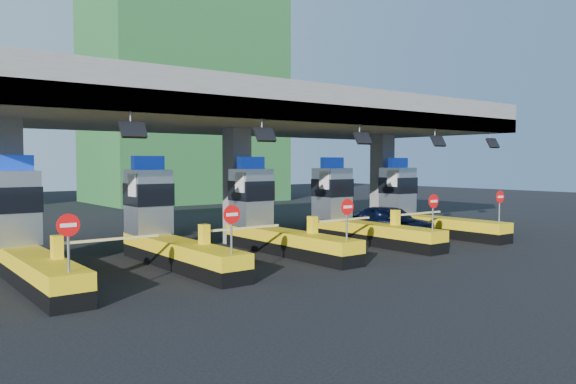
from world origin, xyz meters
TOP-DOWN VIEW (x-y plane):
  - ground at (0.00, 0.00)m, footprint 120.00×120.00m
  - toll_canopy at (0.00, 2.87)m, footprint 28.00×12.09m
  - toll_lane_far_left at (-10.00, 0.28)m, footprint 4.43×8.00m
  - toll_lane_left at (-5.00, 0.28)m, footprint 4.43×8.00m
  - toll_lane_center at (0.00, 0.28)m, footprint 4.43×8.00m
  - toll_lane_right at (5.00, 0.28)m, footprint 4.43×8.00m
  - toll_lane_far_right at (10.00, 0.28)m, footprint 4.43×8.00m
  - bg_building_scaffold at (12.00, 32.00)m, footprint 18.00×12.00m
  - van at (7.97, 0.52)m, footprint 2.63×5.03m

SIDE VIEW (x-z plane):
  - ground at x=0.00m, z-range 0.00..0.00m
  - van at x=7.97m, z-range 0.00..1.63m
  - toll_lane_far_left at x=-10.00m, z-range -0.68..3.47m
  - toll_lane_left at x=-5.00m, z-range -0.68..3.47m
  - toll_lane_center at x=0.00m, z-range -0.68..3.47m
  - toll_lane_right at x=5.00m, z-range -0.68..3.47m
  - toll_lane_far_right at x=10.00m, z-range -0.68..3.47m
  - toll_canopy at x=0.00m, z-range 2.63..9.63m
  - bg_building_scaffold at x=12.00m, z-range 0.00..28.00m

